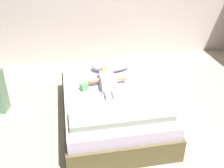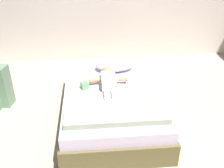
# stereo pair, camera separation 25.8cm
# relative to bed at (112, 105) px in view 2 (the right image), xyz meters

# --- Properties ---
(bed) EXTENTS (1.21, 1.76, 0.41)m
(bed) POSITION_rel_bed_xyz_m (0.00, 0.00, 0.00)
(bed) COLOR brown
(bed) RESTS_ON ground_plane
(pillow) EXTENTS (0.53, 0.31, 0.15)m
(pillow) POSITION_rel_bed_xyz_m (0.09, 0.57, 0.28)
(pillow) COLOR silver
(pillow) RESTS_ON bed
(baby) EXTENTS (0.50, 0.63, 0.16)m
(baby) POSITION_rel_bed_xyz_m (-0.03, 0.17, 0.28)
(baby) COLOR white
(baby) RESTS_ON bed
(toothbrush) EXTENTS (0.06, 0.15, 0.02)m
(toothbrush) POSITION_rel_bed_xyz_m (0.22, 0.29, 0.22)
(toothbrush) COLOR #BD3FA1
(toothbrush) RESTS_ON bed
(blanket) EXTENTS (1.09, 0.30, 0.06)m
(blanket) POSITION_rel_bed_xyz_m (0.00, -0.56, 0.24)
(blanket) COLOR #99A789
(blanket) RESTS_ON bed
(toy_block) EXTENTS (0.11, 0.11, 0.08)m
(toy_block) POSITION_rel_bed_xyz_m (-0.33, 0.09, 0.25)
(toy_block) COLOR #61B55F
(toy_block) RESTS_ON bed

